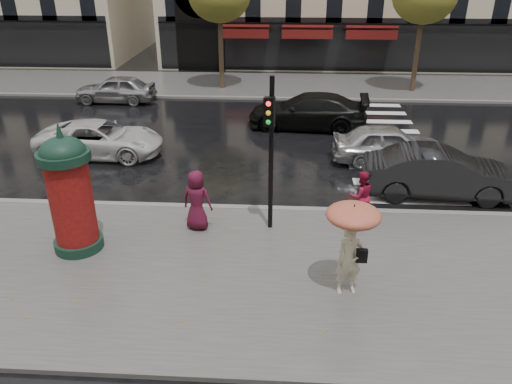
# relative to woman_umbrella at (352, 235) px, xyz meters

# --- Properties ---
(ground) EXTENTS (160.00, 160.00, 0.00)m
(ground) POSITION_rel_woman_umbrella_xyz_m (-3.28, 1.17, -1.67)
(ground) COLOR black
(ground) RESTS_ON ground
(near_sidewalk) EXTENTS (90.00, 7.00, 0.12)m
(near_sidewalk) POSITION_rel_woman_umbrella_xyz_m (-3.28, 0.67, -1.61)
(near_sidewalk) COLOR #474744
(near_sidewalk) RESTS_ON ground
(far_sidewalk) EXTENTS (90.00, 6.00, 0.12)m
(far_sidewalk) POSITION_rel_woman_umbrella_xyz_m (-3.28, 20.17, -1.61)
(far_sidewalk) COLOR #474744
(far_sidewalk) RESTS_ON ground
(near_kerb) EXTENTS (90.00, 0.25, 0.14)m
(near_kerb) POSITION_rel_woman_umbrella_xyz_m (-3.28, 4.17, -1.60)
(near_kerb) COLOR slate
(near_kerb) RESTS_ON ground
(far_kerb) EXTENTS (90.00, 0.25, 0.14)m
(far_kerb) POSITION_rel_woman_umbrella_xyz_m (-3.28, 17.17, -1.60)
(far_kerb) COLOR slate
(far_kerb) RESTS_ON ground
(zebra_crossing) EXTENTS (3.60, 11.75, 0.01)m
(zebra_crossing) POSITION_rel_woman_umbrella_xyz_m (2.72, 10.77, -1.67)
(zebra_crossing) COLOR silver
(zebra_crossing) RESTS_ON ground
(woman_umbrella) EXTENTS (1.22, 1.22, 2.35)m
(woman_umbrella) POSITION_rel_woman_umbrella_xyz_m (0.00, 0.00, 0.00)
(woman_umbrella) COLOR beige
(woman_umbrella) RESTS_ON near_sidewalk
(woman_red) EXTENTS (0.92, 0.81, 1.57)m
(woman_red) POSITION_rel_woman_umbrella_xyz_m (0.72, 3.57, -0.77)
(woman_red) COLOR maroon
(woman_red) RESTS_ON near_sidewalk
(man_burgundy) EXTENTS (0.97, 0.75, 1.78)m
(man_burgundy) POSITION_rel_woman_umbrella_xyz_m (-4.00, 2.80, -0.66)
(man_burgundy) COLOR #501026
(man_burgundy) RESTS_ON near_sidewalk
(morris_column) EXTENTS (1.33, 1.33, 3.58)m
(morris_column) POSITION_rel_woman_umbrella_xyz_m (-7.05, 1.54, 0.16)
(morris_column) COLOR black
(morris_column) RESTS_ON near_sidewalk
(traffic_light) EXTENTS (0.31, 0.43, 4.42)m
(traffic_light) POSITION_rel_woman_umbrella_xyz_m (-1.93, 2.88, 1.13)
(traffic_light) COLOR black
(traffic_light) RESTS_ON near_sidewalk
(car_silver) EXTENTS (4.36, 1.92, 1.46)m
(car_silver) POSITION_rel_woman_umbrella_xyz_m (2.43, 8.49, -0.94)
(car_silver) COLOR silver
(car_silver) RESTS_ON ground
(car_darkgrey) EXTENTS (4.98, 1.95, 1.62)m
(car_darkgrey) POSITION_rel_woman_umbrella_xyz_m (3.58, 5.62, -0.86)
(car_darkgrey) COLOR black
(car_darkgrey) RESTS_ON ground
(car_white) EXTENTS (4.95, 2.33, 1.37)m
(car_white) POSITION_rel_woman_umbrella_xyz_m (-8.85, 8.54, -0.99)
(car_white) COLOR silver
(car_white) RESTS_ON ground
(car_black) EXTENTS (5.57, 2.68, 1.57)m
(car_black) POSITION_rel_woman_umbrella_xyz_m (-0.52, 12.50, -0.89)
(car_black) COLOR black
(car_black) RESTS_ON ground
(car_far_silver) EXTENTS (4.22, 1.71, 1.43)m
(car_far_silver) POSITION_rel_woman_umbrella_xyz_m (-10.63, 16.17, -0.95)
(car_far_silver) COLOR #98989C
(car_far_silver) RESTS_ON ground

